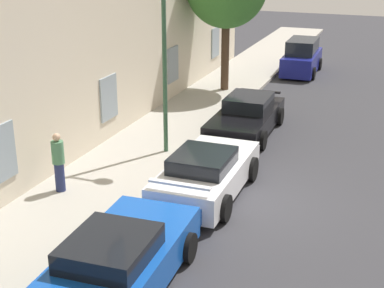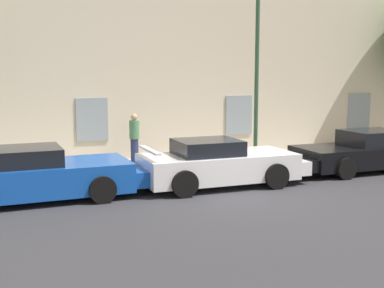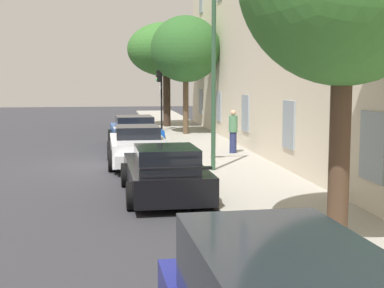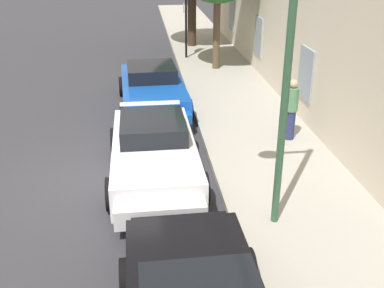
# 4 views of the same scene
# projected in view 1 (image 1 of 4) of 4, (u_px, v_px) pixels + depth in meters

# --- Properties ---
(ground_plane) EXTENTS (80.00, 80.00, 0.00)m
(ground_plane) POSITION_uv_depth(u_px,v_px,m) (246.00, 200.00, 15.68)
(ground_plane) COLOR #333338
(sidewalk) EXTENTS (60.00, 3.18, 0.14)m
(sidewalk) POSITION_uv_depth(u_px,v_px,m) (112.00, 176.00, 17.05)
(sidewalk) COLOR #A8A399
(sidewalk) RESTS_ON ground
(sportscar_red_lead) EXTENTS (5.12, 2.36, 1.36)m
(sportscar_red_lead) POSITION_uv_depth(u_px,v_px,m) (123.00, 258.00, 11.73)
(sportscar_red_lead) COLOR #144CB2
(sportscar_red_lead) RESTS_ON ground
(sportscar_yellow_flank) EXTENTS (4.80, 2.17, 1.34)m
(sportscar_yellow_flank) POSITION_uv_depth(u_px,v_px,m) (208.00, 172.00, 15.99)
(sportscar_yellow_flank) COLOR white
(sportscar_yellow_flank) RESTS_ON ground
(sportscar_white_middle) EXTENTS (5.09, 2.19, 1.33)m
(sportscar_white_middle) POSITION_uv_depth(u_px,v_px,m) (245.00, 119.00, 20.59)
(sportscar_white_middle) COLOR black
(sportscar_white_middle) RESTS_ON ground
(hatchback_parked) EXTENTS (3.99, 1.85, 1.78)m
(hatchback_parked) POSITION_uv_depth(u_px,v_px,m) (302.00, 58.00, 29.62)
(hatchback_parked) COLOR navy
(hatchback_parked) RESTS_ON ground
(street_lamp) EXTENTS (0.44, 1.42, 5.95)m
(street_lamp) POSITION_uv_depth(u_px,v_px,m) (176.00, 27.00, 17.29)
(street_lamp) COLOR #2D5138
(street_lamp) RESTS_ON sidewalk
(pedestrian_admiring) EXTENTS (0.36, 0.36, 1.69)m
(pedestrian_admiring) POSITION_uv_depth(u_px,v_px,m) (59.00, 162.00, 15.64)
(pedestrian_admiring) COLOR navy
(pedestrian_admiring) RESTS_ON sidewalk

